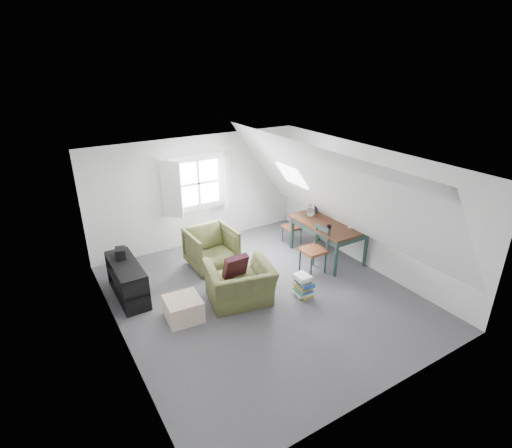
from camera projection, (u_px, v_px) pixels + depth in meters
floor at (263, 296)px, 7.38m from camera, size 5.50×5.50×0.00m
ceiling at (264, 164)px, 6.38m from camera, size 5.50×5.50×0.00m
wall_back at (198, 191)px, 9.03m from camera, size 5.00×0.00×5.00m
wall_front at (387, 318)px, 4.73m from camera, size 5.00×0.00×5.00m
wall_left at (115, 274)px, 5.68m from camera, size 0.00×5.50×5.50m
wall_right at (367, 208)px, 8.08m from camera, size 0.00×5.50×5.50m
slope_left at (175, 226)px, 5.93m from camera, size 3.19×5.50×4.48m
slope_right at (334, 191)px, 7.41m from camera, size 3.19×5.50×4.48m
dormer_window at (199, 184)px, 8.90m from camera, size 1.71×0.35×1.30m
skylight at (292, 176)px, 8.44m from camera, size 0.35×0.75×0.47m
armchair_near at (240, 301)px, 7.23m from camera, size 1.31×1.20×0.73m
armchair_far at (212, 266)px, 8.41m from camera, size 0.92×0.95×0.85m
throw_pillow at (235, 266)px, 7.09m from camera, size 0.44×0.26×0.45m
ottoman at (183, 309)px, 6.69m from camera, size 0.62×0.62×0.38m
dining_table at (328, 227)px, 8.53m from camera, size 0.99×1.65×0.82m
demijohn at (310, 212)px, 8.72m from camera, size 0.20×0.20×0.28m
vase_twigs at (316, 207)px, 8.91m from camera, size 0.09×0.09×0.67m
cup at (329, 230)px, 8.13m from camera, size 0.13×0.13×0.10m
paper_box at (351, 227)px, 8.22m from camera, size 0.12×0.09×0.04m
dining_chair_far at (293, 227)px, 9.25m from camera, size 0.38×0.38×0.81m
dining_chair_near at (315, 249)px, 8.03m from camera, size 0.45×0.45×0.96m
media_shelf at (128, 282)px, 7.24m from camera, size 0.44×1.33×0.68m
electronics_box at (121, 253)px, 7.29m from camera, size 0.24×0.29×0.20m
magazine_stack at (303, 286)px, 7.31m from camera, size 0.32×0.38×0.43m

